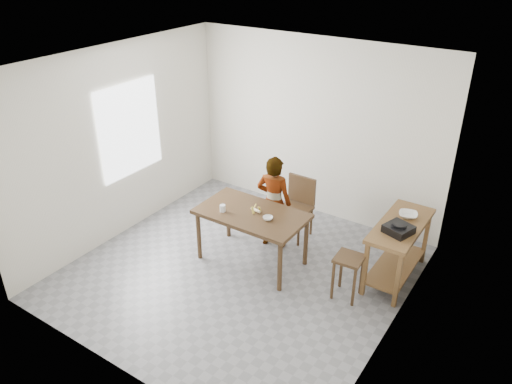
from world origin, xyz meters
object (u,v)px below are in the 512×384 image
Objects in this scene: dining_table at (252,237)px; prep_counter at (397,251)px; dining_chair at (294,209)px; child at (274,202)px; stool at (347,277)px.

dining_table is 1.17× the size of prep_counter.
child is at bearing -109.86° from dining_chair.
dining_table is 0.58m from child.
child reaches higher than dining_chair.
dining_chair is (0.13, 0.35, -0.23)m from child.
stool is at bearing 150.58° from child.
child is 0.44m from dining_chair.
dining_chair reaches higher than prep_counter.
stool is (1.33, -0.47, -0.39)m from child.
child is 1.47m from stool.
dining_chair reaches higher than dining_table.
dining_chair is at bearing -120.70° from child.
stool is at bearing 1.03° from dining_table.
child is (-1.69, -0.20, 0.28)m from prep_counter.
child is at bearing -173.17° from prep_counter.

